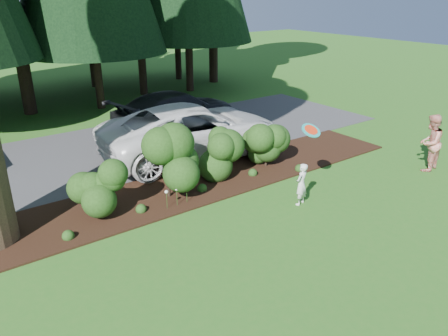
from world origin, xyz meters
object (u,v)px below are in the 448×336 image
at_px(adult, 430,143).
at_px(car_white_suv, 194,130).
at_px(car_dark_suv, 176,111).
at_px(frisbee, 311,130).
at_px(child, 301,184).

bearing_deg(adult, car_white_suv, -54.69).
xyz_separation_m(car_dark_suv, adult, (4.30, -8.18, 0.08)).
xyz_separation_m(car_white_suv, frisbee, (0.70, -4.53, 1.03)).
bearing_deg(frisbee, child, -156.83).
height_order(car_white_suv, car_dark_suv, car_white_suv).
distance_m(car_dark_suv, child, 7.57).
bearing_deg(child, car_dark_suv, -112.60).
xyz_separation_m(car_dark_suv, child, (-0.64, -7.53, -0.24)).
height_order(child, adult, adult).
distance_m(child, adult, 4.99).
bearing_deg(child, car_white_suv, -104.02).
height_order(car_white_suv, child, car_white_suv).
bearing_deg(car_dark_suv, frisbee, 168.16).
bearing_deg(frisbee, car_dark_suv, 88.11).
bearing_deg(car_white_suv, child, -170.85).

